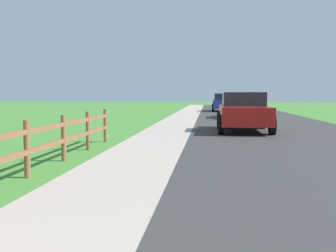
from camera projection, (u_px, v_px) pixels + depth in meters
ground_plane at (197, 120)px, 24.81m from camera, size 120.00×120.00×0.00m
road_asphalt at (253, 118)px, 26.46m from camera, size 7.00×66.00×0.01m
curb_concrete at (151, 117)px, 27.08m from camera, size 6.00×66.00×0.01m
grass_verge at (128, 117)px, 27.22m from camera, size 5.00×66.00×0.00m
rail_fence at (0, 152)px, 6.43m from camera, size 0.11×13.27×1.03m
parked_suv_red at (244, 112)px, 16.91m from camera, size 2.09×4.57×1.57m
parked_car_white at (242, 106)px, 26.62m from camera, size 2.20×4.92×1.45m
parked_car_blue at (224, 102)px, 37.28m from camera, size 2.14×5.01×1.57m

